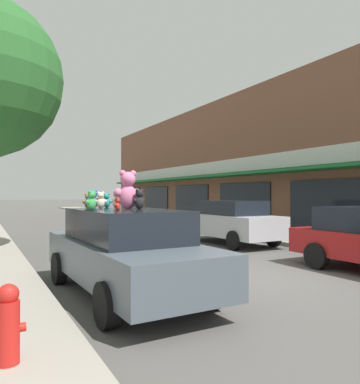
# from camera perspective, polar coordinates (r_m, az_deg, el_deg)

# --- Properties ---
(ground_plane) EXTENTS (260.00, 260.00, 0.00)m
(ground_plane) POSITION_cam_1_polar(r_m,az_deg,el_deg) (8.52, 10.91, -12.66)
(ground_plane) COLOR #514F4C
(storefront_row) EXTENTS (12.23, 32.31, 7.26)m
(storefront_row) POSITION_cam_1_polar(r_m,az_deg,el_deg) (25.25, 15.63, 3.75)
(storefront_row) COLOR brown
(storefront_row) RESTS_ON ground_plane
(plush_art_car) EXTENTS (2.01, 4.75, 1.54)m
(plush_art_car) POSITION_cam_1_polar(r_m,az_deg,el_deg) (6.89, -8.32, -8.76)
(plush_art_car) COLOR #4C5660
(plush_art_car) RESTS_ON ground_plane
(teddy_bear_giant) EXTENTS (0.54, 0.33, 0.73)m
(teddy_bear_giant) POSITION_cam_1_polar(r_m,az_deg,el_deg) (7.13, -7.96, 0.27)
(teddy_bear_giant) COLOR pink
(teddy_bear_giant) RESTS_ON plush_art_car
(teddy_bear_blue) EXTENTS (0.27, 0.17, 0.37)m
(teddy_bear_blue) POSITION_cam_1_polar(r_m,az_deg,el_deg) (7.58, -13.06, -1.08)
(teddy_bear_blue) COLOR blue
(teddy_bear_blue) RESTS_ON plush_art_car
(teddy_bear_black) EXTENTS (0.29, 0.20, 0.38)m
(teddy_bear_black) POSITION_cam_1_polar(r_m,az_deg,el_deg) (6.99, -6.23, -1.11)
(teddy_bear_black) COLOR black
(teddy_bear_black) RESTS_ON plush_art_car
(teddy_bear_brown) EXTENTS (0.22, 0.14, 0.30)m
(teddy_bear_brown) POSITION_cam_1_polar(r_m,az_deg,el_deg) (7.71, -13.86, -1.32)
(teddy_bear_brown) COLOR olive
(teddy_bear_brown) RESTS_ON plush_art_car
(teddy_bear_teal) EXTENTS (0.21, 0.20, 0.30)m
(teddy_bear_teal) POSITION_cam_1_polar(r_m,az_deg,el_deg) (7.85, -11.10, -1.29)
(teddy_bear_teal) COLOR teal
(teddy_bear_teal) RESTS_ON plush_art_car
(teddy_bear_cream) EXTENTS (0.25, 0.17, 0.33)m
(teddy_bear_cream) POSITION_cam_1_polar(r_m,az_deg,el_deg) (7.52, -11.99, -1.23)
(teddy_bear_cream) COLOR beige
(teddy_bear_cream) RESTS_ON plush_art_car
(teddy_bear_white) EXTENTS (0.22, 0.26, 0.35)m
(teddy_bear_white) POSITION_cam_1_polar(r_m,az_deg,el_deg) (7.34, -9.62, -1.17)
(teddy_bear_white) COLOR white
(teddy_bear_white) RESTS_ON plush_art_car
(teddy_bear_green) EXTENTS (0.25, 0.21, 0.34)m
(teddy_bear_green) POSITION_cam_1_polar(r_m,az_deg,el_deg) (6.51, -13.33, -1.30)
(teddy_bear_green) COLOR green
(teddy_bear_green) RESTS_ON plush_art_car
(teddy_bear_red) EXTENTS (0.14, 0.16, 0.22)m
(teddy_bear_red) POSITION_cam_1_polar(r_m,az_deg,el_deg) (6.45, -9.52, -1.83)
(teddy_bear_red) COLOR red
(teddy_bear_red) RESTS_ON plush_art_car
(teddy_bear_yellow) EXTENTS (0.22, 0.18, 0.30)m
(teddy_bear_yellow) POSITION_cam_1_polar(r_m,az_deg,el_deg) (7.94, -8.27, -1.29)
(teddy_bear_yellow) COLOR yellow
(teddy_bear_yellow) RESTS_ON plush_art_car
(parked_car_far_center) EXTENTS (1.88, 4.13, 1.59)m
(parked_car_far_center) POSITION_cam_1_polar(r_m,az_deg,el_deg) (13.83, 7.86, -4.41)
(parked_car_far_center) COLOR #B7B7BC
(parked_car_far_center) RESTS_ON ground_plane
(fire_hydrant) EXTENTS (0.33, 0.22, 0.79)m
(fire_hydrant) POSITION_cam_1_polar(r_m,az_deg,el_deg) (4.27, -24.73, -17.78)
(fire_hydrant) COLOR red
(fire_hydrant) RESTS_ON sidewalk_near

